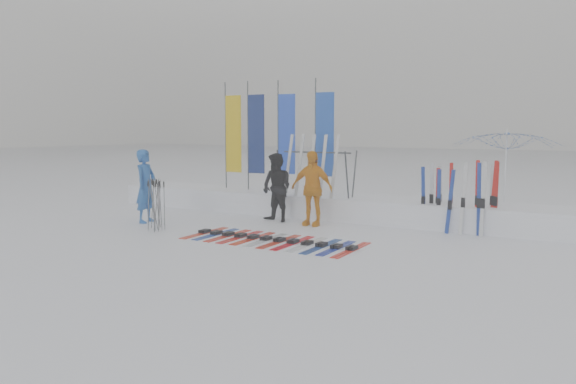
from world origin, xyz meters
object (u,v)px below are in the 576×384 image
Objects in this scene: person_yellow at (312,188)px; tent_canopy at (504,176)px; ski_row at (273,240)px; person_blue at (146,186)px; ski_rack at (316,167)px; person_black at (277,188)px.

person_yellow is 0.69× the size of tent_canopy.
person_blue is at bearing 173.43° from ski_row.
tent_canopy is at bearing 51.60° from ski_row.
tent_canopy reaches higher than ski_row.
person_blue is 0.92× the size of ski_rack.
tent_canopy is at bearing 20.13° from ski_rack.
person_black is at bearing 119.06° from ski_row.
person_blue reaches higher than person_black.
person_yellow is 0.48× the size of ski_row.
person_black is 0.66× the size of tent_canopy.
tent_canopy is 6.39m from ski_row.
ski_row is 1.89× the size of ski_rack.
person_yellow is (1.05, -0.07, 0.04)m from person_black.
person_yellow is 1.25m from ski_rack.
person_blue is 0.69× the size of tent_canopy.
tent_canopy reaches higher than person_blue.
ski_row is (1.25, -2.25, -0.86)m from person_black.
person_black is 0.95× the size of person_yellow.
person_black is 1.06m from person_yellow.
tent_canopy is (8.02, 4.45, 0.28)m from person_blue.
person_blue reaches higher than person_yellow.
person_blue is 3.37m from person_black.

